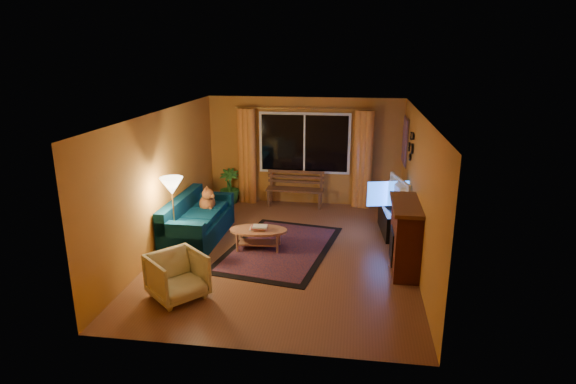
# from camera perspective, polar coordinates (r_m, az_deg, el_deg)

# --- Properties ---
(floor) EXTENTS (4.50, 6.00, 0.02)m
(floor) POSITION_cam_1_polar(r_m,az_deg,el_deg) (8.79, -0.28, -7.19)
(floor) COLOR brown
(floor) RESTS_ON ground
(ceiling) EXTENTS (4.50, 6.00, 0.02)m
(ceiling) POSITION_cam_1_polar(r_m,az_deg,el_deg) (8.11, -0.31, 9.33)
(ceiling) COLOR white
(ceiling) RESTS_ON ground
(wall_back) EXTENTS (4.50, 0.02, 2.50)m
(wall_back) POSITION_cam_1_polar(r_m,az_deg,el_deg) (11.27, 1.98, 4.85)
(wall_back) COLOR #B8752F
(wall_back) RESTS_ON ground
(wall_left) EXTENTS (0.02, 6.00, 2.50)m
(wall_left) POSITION_cam_1_polar(r_m,az_deg,el_deg) (8.97, -14.73, 1.27)
(wall_left) COLOR #B8752F
(wall_left) RESTS_ON ground
(wall_right) EXTENTS (0.02, 6.00, 2.50)m
(wall_right) POSITION_cam_1_polar(r_m,az_deg,el_deg) (8.35, 15.24, 0.11)
(wall_right) COLOR #B8752F
(wall_right) RESTS_ON ground
(window) EXTENTS (2.00, 0.02, 1.30)m
(window) POSITION_cam_1_polar(r_m,az_deg,el_deg) (11.17, 1.95, 5.79)
(window) COLOR black
(window) RESTS_ON wall_back
(curtain_rod) EXTENTS (3.20, 0.03, 0.03)m
(curtain_rod) POSITION_cam_1_polar(r_m,az_deg,el_deg) (11.00, 1.96, 9.84)
(curtain_rod) COLOR #BF8C3F
(curtain_rod) RESTS_ON wall_back
(curtain_left) EXTENTS (0.36, 0.36, 2.24)m
(curtain_left) POSITION_cam_1_polar(r_m,az_deg,el_deg) (11.39, -4.89, 4.26)
(curtain_left) COLOR orange
(curtain_left) RESTS_ON ground
(curtain_right) EXTENTS (0.36, 0.36, 2.24)m
(curtain_right) POSITION_cam_1_polar(r_m,az_deg,el_deg) (11.11, 8.85, 3.80)
(curtain_right) COLOR orange
(curtain_right) RESTS_ON ground
(bench) EXTENTS (1.34, 0.43, 0.40)m
(bench) POSITION_cam_1_polar(r_m,az_deg,el_deg) (11.25, 0.82, -0.69)
(bench) COLOR #4F2E1D
(bench) RESTS_ON ground
(potted_plant) EXTENTS (0.55, 0.55, 0.83)m
(potted_plant) POSITION_cam_1_polar(r_m,az_deg,el_deg) (11.50, -6.97, 0.68)
(potted_plant) COLOR #235B1E
(potted_plant) RESTS_ON ground
(sofa) EXTENTS (0.90, 2.04, 0.82)m
(sofa) POSITION_cam_1_polar(r_m,az_deg,el_deg) (9.41, -10.61, -3.11)
(sofa) COLOR #042138
(sofa) RESTS_ON ground
(dog) EXTENTS (0.40, 0.51, 0.52)m
(dog) POSITION_cam_1_polar(r_m,az_deg,el_deg) (9.73, -9.57, -0.82)
(dog) COLOR brown
(dog) RESTS_ON sofa
(armchair) EXTENTS (1.00, 1.00, 0.75)m
(armchair) POSITION_cam_1_polar(r_m,az_deg,el_deg) (7.31, -13.01, -9.46)
(armchair) COLOR beige
(armchair) RESTS_ON ground
(floor_lamp) EXTENTS (0.26, 0.26, 1.43)m
(floor_lamp) POSITION_cam_1_polar(r_m,az_deg,el_deg) (8.61, -13.37, -2.99)
(floor_lamp) COLOR #BF8C3F
(floor_lamp) RESTS_ON ground
(rug) EXTENTS (2.21, 3.03, 0.02)m
(rug) POSITION_cam_1_polar(r_m,az_deg,el_deg) (8.92, -0.98, -6.70)
(rug) COLOR maroon
(rug) RESTS_ON ground
(coffee_table) EXTENTS (1.12, 1.12, 0.38)m
(coffee_table) POSITION_cam_1_polar(r_m,az_deg,el_deg) (8.87, -3.51, -5.58)
(coffee_table) COLOR #AE6A4C
(coffee_table) RESTS_ON ground
(tv_console) EXTENTS (0.51, 1.24, 0.50)m
(tv_console) POSITION_cam_1_polar(r_m,az_deg,el_deg) (9.81, 12.25, -3.36)
(tv_console) COLOR black
(tv_console) RESTS_ON ground
(television) EXTENTS (0.41, 1.08, 0.62)m
(television) POSITION_cam_1_polar(r_m,az_deg,el_deg) (9.64, 12.45, -0.21)
(television) COLOR black
(television) RESTS_ON tv_console
(fireplace) EXTENTS (0.40, 1.20, 1.10)m
(fireplace) POSITION_cam_1_polar(r_m,az_deg,el_deg) (8.17, 13.72, -5.33)
(fireplace) COLOR maroon
(fireplace) RESTS_ON ground
(mirror_cluster) EXTENTS (0.06, 0.60, 0.56)m
(mirror_cluster) POSITION_cam_1_polar(r_m,az_deg,el_deg) (9.48, 14.30, 5.51)
(mirror_cluster) COLOR black
(mirror_cluster) RESTS_ON wall_right
(painting) EXTENTS (0.04, 0.76, 0.96)m
(painting) POSITION_cam_1_polar(r_m,az_deg,el_deg) (10.63, 13.70, 5.88)
(painting) COLOR #D3582A
(painting) RESTS_ON wall_right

